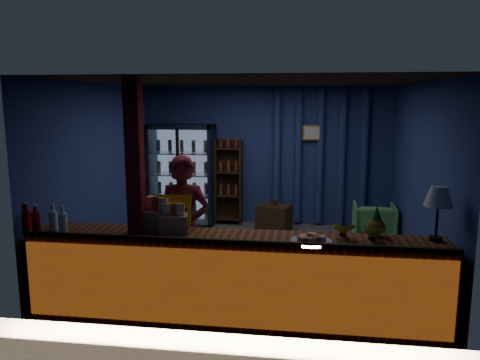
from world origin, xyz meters
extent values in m
plane|color=#515154|center=(0.00, 0.00, 0.00)|extent=(4.60, 4.60, 0.00)
plane|color=navy|center=(0.00, 2.20, 1.30)|extent=(4.60, 0.00, 4.60)
plane|color=navy|center=(0.00, -2.20, 1.30)|extent=(4.60, 0.00, 4.60)
plane|color=navy|center=(-2.30, 0.00, 1.30)|extent=(0.00, 4.40, 4.40)
plane|color=navy|center=(2.30, 0.00, 1.30)|extent=(0.00, 4.40, 4.40)
plane|color=#472D19|center=(0.00, 0.00, 2.60)|extent=(4.60, 4.60, 0.00)
cube|color=brown|center=(0.00, -1.90, 0.47)|extent=(4.40, 0.55, 0.95)
cube|color=red|center=(0.00, -2.19, 0.47)|extent=(4.35, 0.02, 0.81)
cube|color=#362611|center=(0.00, -2.17, 0.97)|extent=(4.40, 0.04, 0.04)
cube|color=maroon|center=(-1.05, -1.90, 1.30)|extent=(0.16, 0.16, 2.60)
cube|color=black|center=(-1.55, 2.12, 0.95)|extent=(1.20, 0.06, 1.90)
cube|color=black|center=(-2.12, 1.85, 0.95)|extent=(0.06, 0.60, 1.90)
cube|color=black|center=(-0.98, 1.85, 0.95)|extent=(0.06, 0.60, 1.90)
cube|color=black|center=(-1.55, 1.85, 1.86)|extent=(1.20, 0.60, 0.08)
cube|color=black|center=(-1.55, 1.85, 0.04)|extent=(1.20, 0.60, 0.08)
cube|color=#99B2D8|center=(-1.55, 2.07, 0.95)|extent=(1.08, 0.02, 1.74)
cube|color=white|center=(-1.55, 1.57, 0.95)|extent=(1.12, 0.02, 1.78)
cube|color=black|center=(-1.55, 1.55, 0.95)|extent=(0.05, 0.05, 1.80)
cube|color=silver|center=(-1.55, 1.85, 0.17)|extent=(1.08, 0.48, 0.02)
cylinder|color=#B93D1A|center=(-2.00, 1.85, 0.30)|extent=(0.07, 0.07, 0.22)
cylinder|color=#286619|center=(-1.77, 1.85, 0.30)|extent=(0.07, 0.07, 0.22)
cylinder|color=#A37A19|center=(-1.55, 1.85, 0.30)|extent=(0.07, 0.07, 0.22)
cylinder|color=#1B1751|center=(-1.32, 1.85, 0.30)|extent=(0.07, 0.07, 0.22)
cylinder|color=maroon|center=(-1.10, 1.85, 0.30)|extent=(0.07, 0.07, 0.22)
cube|color=silver|center=(-1.55, 1.85, 0.57)|extent=(1.08, 0.48, 0.02)
cylinder|color=#286619|center=(-2.00, 1.85, 0.70)|extent=(0.07, 0.07, 0.22)
cylinder|color=#A37A19|center=(-1.77, 1.85, 0.70)|extent=(0.07, 0.07, 0.22)
cylinder|color=#1B1751|center=(-1.55, 1.85, 0.70)|extent=(0.07, 0.07, 0.22)
cylinder|color=maroon|center=(-1.32, 1.85, 0.70)|extent=(0.07, 0.07, 0.22)
cylinder|color=#B93D1A|center=(-1.10, 1.85, 0.70)|extent=(0.07, 0.07, 0.22)
cube|color=silver|center=(-1.55, 1.85, 0.97)|extent=(1.08, 0.48, 0.02)
cylinder|color=#A37A19|center=(-2.00, 1.85, 1.10)|extent=(0.07, 0.07, 0.22)
cylinder|color=#1B1751|center=(-1.77, 1.85, 1.10)|extent=(0.07, 0.07, 0.22)
cylinder|color=maroon|center=(-1.55, 1.85, 1.10)|extent=(0.07, 0.07, 0.22)
cylinder|color=#B93D1A|center=(-1.32, 1.85, 1.10)|extent=(0.07, 0.07, 0.22)
cylinder|color=#286619|center=(-1.10, 1.85, 1.10)|extent=(0.07, 0.07, 0.22)
cube|color=silver|center=(-1.55, 1.85, 1.37)|extent=(1.08, 0.48, 0.02)
cylinder|color=#1B1751|center=(-2.00, 1.85, 1.50)|extent=(0.07, 0.07, 0.22)
cylinder|color=maroon|center=(-1.77, 1.85, 1.50)|extent=(0.07, 0.07, 0.22)
cylinder|color=#B93D1A|center=(-1.55, 1.85, 1.50)|extent=(0.07, 0.07, 0.22)
cylinder|color=#286619|center=(-1.32, 1.85, 1.50)|extent=(0.07, 0.07, 0.22)
cylinder|color=#A37A19|center=(-1.10, 1.85, 1.50)|extent=(0.07, 0.07, 0.22)
cube|color=#362611|center=(-0.70, 2.15, 0.80)|extent=(0.50, 0.02, 1.60)
cube|color=#362611|center=(-0.93, 2.02, 0.80)|extent=(0.03, 0.28, 1.60)
cube|color=#362611|center=(-0.46, 2.02, 0.80)|extent=(0.03, 0.28, 1.60)
cube|color=#362611|center=(-0.70, 2.02, 0.10)|extent=(0.46, 0.26, 0.02)
cube|color=#362611|center=(-0.70, 2.02, 0.55)|extent=(0.46, 0.26, 0.02)
cube|color=#362611|center=(-0.70, 2.02, 1.00)|extent=(0.46, 0.26, 0.02)
cube|color=#362611|center=(-0.70, 2.02, 1.45)|extent=(0.46, 0.26, 0.02)
cylinder|color=navy|center=(0.20, 2.14, 1.30)|extent=(0.14, 0.14, 2.50)
cylinder|color=navy|center=(0.60, 2.14, 1.30)|extent=(0.14, 0.14, 2.50)
cylinder|color=navy|center=(1.00, 2.14, 1.30)|extent=(0.14, 0.14, 2.50)
cylinder|color=navy|center=(1.40, 2.14, 1.30)|extent=(0.14, 0.14, 2.50)
cylinder|color=navy|center=(1.80, 2.14, 1.30)|extent=(0.14, 0.14, 2.50)
cube|color=gold|center=(0.85, 2.10, 1.75)|extent=(0.36, 0.03, 0.28)
cube|color=silver|center=(0.85, 2.08, 1.75)|extent=(0.30, 0.01, 0.22)
imported|color=maroon|center=(-0.67, -1.43, 0.87)|extent=(0.64, 0.43, 1.73)
imported|color=#5FBE65|center=(1.90, 1.30, 0.32)|extent=(0.70, 0.72, 0.63)
cube|color=#362611|center=(0.20, 1.49, 0.25)|extent=(0.65, 0.56, 0.51)
cylinder|color=#362611|center=(0.20, 1.49, 0.56)|extent=(0.10, 0.10, 0.10)
cube|color=yellow|center=(-0.75, -1.68, 1.13)|extent=(0.46, 0.11, 0.37)
cube|color=red|center=(-0.75, -1.70, 1.13)|extent=(0.39, 0.04, 0.09)
cylinder|color=red|center=(-2.28, -1.98, 1.06)|extent=(0.09, 0.09, 0.21)
cylinder|color=red|center=(-2.28, -1.98, 1.21)|extent=(0.04, 0.04, 0.08)
cylinder|color=white|center=(-2.28, -1.98, 1.24)|extent=(0.05, 0.05, 0.02)
cylinder|color=red|center=(-2.13, -2.06, 1.06)|extent=(0.09, 0.09, 0.21)
cylinder|color=red|center=(-2.13, -2.06, 1.21)|extent=(0.04, 0.04, 0.08)
cylinder|color=white|center=(-2.13, -2.06, 1.24)|extent=(0.05, 0.05, 0.02)
cylinder|color=silver|center=(-1.97, -1.98, 1.06)|extent=(0.09, 0.09, 0.21)
cylinder|color=silver|center=(-1.97, -1.98, 1.21)|extent=(0.04, 0.04, 0.08)
cylinder|color=white|center=(-1.97, -1.98, 1.24)|extent=(0.05, 0.05, 0.02)
cylinder|color=silver|center=(-1.82, -2.06, 1.06)|extent=(0.09, 0.09, 0.21)
cylinder|color=silver|center=(-1.82, -2.06, 1.21)|extent=(0.04, 0.04, 0.08)
cylinder|color=white|center=(-1.82, -2.06, 1.24)|extent=(0.05, 0.05, 0.02)
cube|color=#AB7B52|center=(-0.66, -1.86, 1.05)|extent=(0.35, 0.31, 0.19)
cube|color=orange|center=(-0.73, -1.88, 1.20)|extent=(0.09, 0.07, 0.12)
cube|color=#CA4825|center=(-0.66, -1.86, 1.20)|extent=(0.09, 0.07, 0.12)
cube|color=orange|center=(-0.58, -1.84, 1.20)|extent=(0.09, 0.07, 0.12)
cube|color=#AB7B52|center=(-0.86, -1.78, 1.06)|extent=(0.38, 0.32, 0.22)
cube|color=orange|center=(-0.95, -1.77, 1.24)|extent=(0.10, 0.07, 0.14)
cube|color=#CA4825|center=(-0.86, -1.78, 1.24)|extent=(0.10, 0.07, 0.14)
cube|color=orange|center=(-0.77, -1.79, 1.24)|extent=(0.10, 0.07, 0.14)
cylinder|color=silver|center=(0.80, -2.02, 0.96)|extent=(0.42, 0.42, 0.02)
cube|color=orange|center=(0.88, -2.02, 1.00)|extent=(0.09, 0.06, 0.05)
cube|color=#CA4825|center=(0.86, -1.96, 1.00)|extent=(0.11, 0.11, 0.05)
cube|color=orange|center=(0.80, -1.93, 1.00)|extent=(0.06, 0.09, 0.05)
cube|color=#CA4825|center=(0.74, -1.96, 1.00)|extent=(0.11, 0.11, 0.05)
cube|color=orange|center=(0.72, -2.02, 1.00)|extent=(0.09, 0.06, 0.05)
cube|color=#CA4825|center=(0.74, -2.07, 1.00)|extent=(0.11, 0.11, 0.05)
cube|color=orange|center=(0.80, -2.10, 1.00)|extent=(0.06, 0.09, 0.05)
cube|color=#CA4825|center=(0.86, -2.07, 1.00)|extent=(0.11, 0.11, 0.05)
cylinder|color=black|center=(2.05, -1.80, 0.97)|extent=(0.13, 0.13, 0.04)
cylinder|color=black|center=(2.05, -1.80, 1.17)|extent=(0.03, 0.03, 0.39)
cone|color=white|center=(2.05, -1.80, 1.41)|extent=(0.28, 0.28, 0.20)
sphere|color=olive|center=(1.47, -1.71, 1.05)|extent=(0.18, 0.18, 0.18)
cone|color=#1D521C|center=(1.47, -1.71, 1.21)|extent=(0.10, 0.10, 0.14)
camera|label=1|loc=(0.72, -6.58, 2.37)|focal=35.00mm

